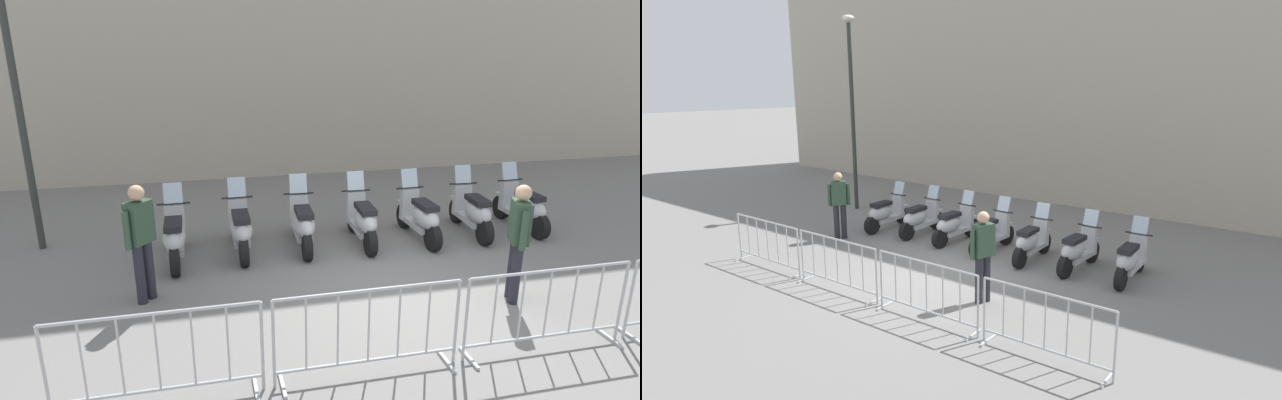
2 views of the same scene
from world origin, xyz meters
TOP-DOWN VIEW (x-y plane):
  - ground_plane at (0.00, 0.00)m, footprint 120.00×120.00m
  - motorcycle_0 at (-3.58, 1.11)m, footprint 0.68×1.71m
  - motorcycle_1 at (-2.52, 1.44)m, footprint 0.67×1.72m
  - motorcycle_2 at (-1.44, 1.65)m, footprint 0.61×1.72m
  - motorcycle_3 at (-0.34, 1.80)m, footprint 0.62×1.72m
  - motorcycle_4 at (0.76, 1.96)m, footprint 0.70×1.71m
  - motorcycle_5 at (1.83, 2.21)m, footprint 0.60×1.72m
  - motorcycle_6 at (2.92, 2.45)m, footprint 0.69×1.71m
  - barrier_segment_0 at (-2.92, -2.49)m, footprint 2.10×0.80m
  - barrier_segment_1 at (-0.74, -2.08)m, footprint 2.10×0.80m
  - barrier_segment_2 at (1.44, -1.67)m, footprint 2.10×0.80m
  - street_lamp at (-6.14, 1.82)m, footprint 0.36×0.36m
  - officer_near_row_end at (1.56, -0.43)m, footprint 0.27×0.54m
  - officer_mid_plaza at (-3.70, -0.23)m, footprint 0.37×0.49m

SIDE VIEW (x-z plane):
  - ground_plane at x=0.00m, z-range 0.00..0.00m
  - motorcycle_0 at x=-3.58m, z-range -0.16..1.07m
  - motorcycle_1 at x=-2.52m, z-range -0.16..1.07m
  - motorcycle_2 at x=-1.44m, z-range -0.16..1.07m
  - motorcycle_3 at x=-0.34m, z-range -0.16..1.07m
  - motorcycle_4 at x=0.76m, z-range -0.16..1.07m
  - motorcycle_5 at x=1.83m, z-range -0.16..1.07m
  - motorcycle_6 at x=2.92m, z-range -0.16..1.07m
  - barrier_segment_0 at x=-2.92m, z-range -0.01..1.06m
  - barrier_segment_1 at x=-0.74m, z-range -0.01..1.06m
  - barrier_segment_2 at x=1.44m, z-range -0.01..1.06m
  - officer_near_row_end at x=1.56m, z-range 0.12..1.85m
  - officer_mid_plaza at x=-3.70m, z-range 0.12..1.85m
  - street_lamp at x=-6.14m, z-range 0.60..6.42m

